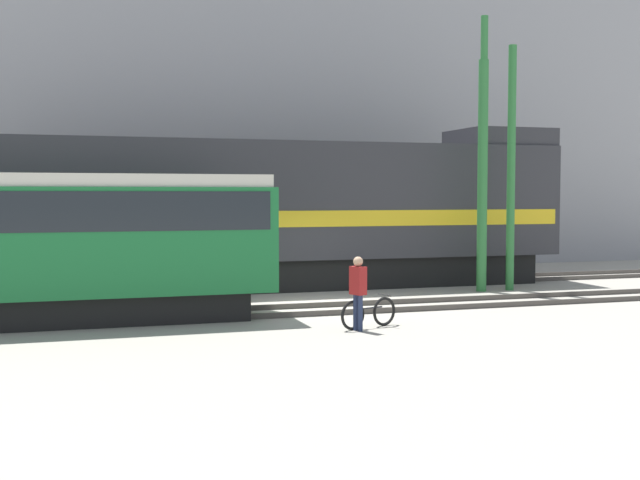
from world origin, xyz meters
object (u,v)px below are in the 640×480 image
object	(u,v)px
streetcar	(48,239)
bicycle	(369,313)
freight_locomotive	(276,212)
person	(358,286)
utility_pole_center	(483,155)
utility_pole_right	(511,169)
utility_pole_left	(482,176)

from	to	relation	value
streetcar	bicycle	xyz separation A→B (m)	(6.94, -2.75, -1.66)
freight_locomotive	person	size ratio (longest dim) A/B	11.67
streetcar	person	xyz separation A→B (m)	(6.57, -3.04, -1.00)
utility_pole_center	utility_pole_right	distance (m)	1.08
freight_locomotive	bicycle	size ratio (longest dim) A/B	12.53
bicycle	utility_pole_center	xyz separation A→B (m)	(5.87, 5.41, 3.92)
bicycle	person	distance (m)	0.81
utility_pole_right	utility_pole_center	bearing A→B (deg)	180.00
streetcar	person	size ratio (longest dim) A/B	6.30
utility_pole_left	freight_locomotive	bearing A→B (deg)	155.85
freight_locomotive	person	world-z (taller)	freight_locomotive
bicycle	utility_pole_center	bearing A→B (deg)	42.66
utility_pole_center	utility_pole_left	bearing A→B (deg)	180.00
freight_locomotive	streetcar	size ratio (longest dim) A/B	1.85
utility_pole_center	utility_pole_right	bearing A→B (deg)	0.00
person	utility_pole_left	xyz separation A→B (m)	(6.22, 5.69, 2.59)
utility_pole_left	person	bearing A→B (deg)	-137.54
freight_locomotive	utility_pole_left	size ratio (longest dim) A/B	2.69
person	utility_pole_right	bearing A→B (deg)	38.21
utility_pole_center	streetcar	bearing A→B (deg)	-168.27
freight_locomotive	utility_pole_center	size ratio (longest dim) A/B	2.27
freight_locomotive	utility_pole_center	world-z (taller)	utility_pole_center
streetcar	utility_pole_center	size ratio (longest dim) A/B	1.23
freight_locomotive	utility_pole_left	xyz separation A→B (m)	(5.93, -2.66, 1.13)
person	utility_pole_center	distance (m)	9.05
person	utility_pole_right	world-z (taller)	utility_pole_right
utility_pole_left	bicycle	bearing A→B (deg)	-137.28
freight_locomotive	streetcar	distance (m)	8.69
streetcar	bicycle	bearing A→B (deg)	-21.60
bicycle	utility_pole_left	size ratio (longest dim) A/B	0.21
freight_locomotive	utility_pole_left	bearing A→B (deg)	-24.15
bicycle	utility_pole_right	bearing A→B (deg)	38.23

